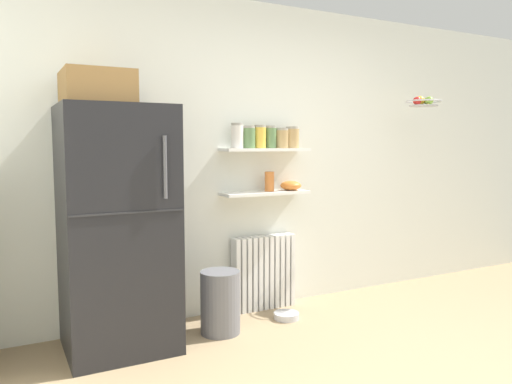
# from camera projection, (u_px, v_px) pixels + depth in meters

# --- Properties ---
(ground_plane) EXTENTS (7.04, 7.04, 0.00)m
(ground_plane) POSITION_uv_depth(u_px,v_px,m) (379.00, 374.00, 3.06)
(ground_plane) COLOR #9E8460
(back_wall) EXTENTS (7.04, 0.10, 2.60)m
(back_wall) POSITION_uv_depth(u_px,v_px,m) (261.00, 158.00, 4.31)
(back_wall) COLOR silver
(back_wall) RESTS_ON ground_plane
(refrigerator) EXTENTS (0.72, 0.72, 1.89)m
(refrigerator) POSITION_uv_depth(u_px,v_px,m) (117.00, 222.00, 3.39)
(refrigerator) COLOR black
(refrigerator) RESTS_ON ground_plane
(radiator) EXTENTS (0.57, 0.12, 0.63)m
(radiator) POSITION_uv_depth(u_px,v_px,m) (264.00, 272.00, 4.27)
(radiator) COLOR white
(radiator) RESTS_ON ground_plane
(wall_shelf_lower) EXTENTS (0.77, 0.22, 0.02)m
(wall_shelf_lower) POSITION_uv_depth(u_px,v_px,m) (265.00, 193.00, 4.17)
(wall_shelf_lower) COLOR white
(wall_shelf_upper) EXTENTS (0.77, 0.22, 0.02)m
(wall_shelf_upper) POSITION_uv_depth(u_px,v_px,m) (265.00, 150.00, 4.14)
(wall_shelf_upper) COLOR white
(storage_jar_0) EXTENTS (0.10, 0.10, 0.20)m
(storage_jar_0) POSITION_uv_depth(u_px,v_px,m) (237.00, 136.00, 4.01)
(storage_jar_0) COLOR silver
(storage_jar_0) RESTS_ON wall_shelf_upper
(storage_jar_1) EXTENTS (0.11, 0.11, 0.18)m
(storage_jar_1) POSITION_uv_depth(u_px,v_px,m) (249.00, 137.00, 4.06)
(storage_jar_1) COLOR #5B7F4C
(storage_jar_1) RESTS_ON wall_shelf_upper
(storage_jar_2) EXTENTS (0.10, 0.10, 0.19)m
(storage_jar_2) POSITION_uv_depth(u_px,v_px,m) (260.00, 137.00, 4.11)
(storage_jar_2) COLOR yellow
(storage_jar_2) RESTS_ON wall_shelf_upper
(storage_jar_3) EXTENTS (0.09, 0.09, 0.19)m
(storage_jar_3) POSITION_uv_depth(u_px,v_px,m) (271.00, 137.00, 4.15)
(storage_jar_3) COLOR #5B7F4C
(storage_jar_3) RESTS_ON wall_shelf_upper
(storage_jar_4) EXTENTS (0.12, 0.12, 0.17)m
(storage_jar_4) POSITION_uv_depth(u_px,v_px,m) (282.00, 138.00, 4.20)
(storage_jar_4) COLOR tan
(storage_jar_4) RESTS_ON wall_shelf_upper
(storage_jar_5) EXTENTS (0.12, 0.12, 0.18)m
(storage_jar_5) POSITION_uv_depth(u_px,v_px,m) (292.00, 138.00, 4.25)
(storage_jar_5) COLOR tan
(storage_jar_5) RESTS_ON wall_shelf_upper
(vase) EXTENTS (0.08, 0.08, 0.17)m
(vase) POSITION_uv_depth(u_px,v_px,m) (269.00, 182.00, 4.18)
(vase) COLOR #CC7033
(vase) RESTS_ON wall_shelf_lower
(shelf_bowl) EXTENTS (0.18, 0.18, 0.08)m
(shelf_bowl) POSITION_uv_depth(u_px,v_px,m) (291.00, 186.00, 4.28)
(shelf_bowl) COLOR orange
(shelf_bowl) RESTS_ON wall_shelf_lower
(trash_bin) EXTENTS (0.30, 0.30, 0.47)m
(trash_bin) POSITION_uv_depth(u_px,v_px,m) (220.00, 302.00, 3.71)
(trash_bin) COLOR slate
(trash_bin) RESTS_ON ground_plane
(pet_food_bowl) EXTENTS (0.21, 0.21, 0.05)m
(pet_food_bowl) POSITION_uv_depth(u_px,v_px,m) (287.00, 316.00, 4.03)
(pet_food_bowl) COLOR #B7B7BC
(pet_food_bowl) RESTS_ON ground_plane
(hanging_fruit_basket) EXTENTS (0.31, 0.31, 0.10)m
(hanging_fruit_basket) POSITION_uv_depth(u_px,v_px,m) (424.00, 102.00, 4.49)
(hanging_fruit_basket) COLOR #B2B2B7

